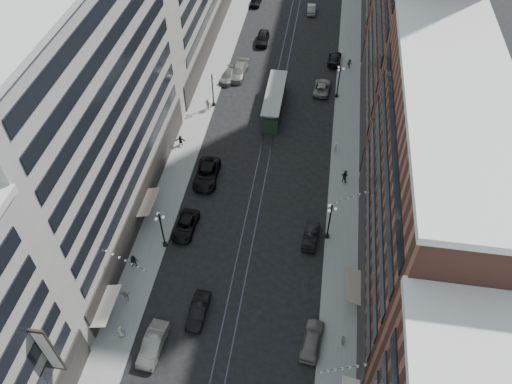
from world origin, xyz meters
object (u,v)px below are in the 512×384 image
Objects in this scene: car_extra_0 at (228,76)px; car_4 at (312,340)px; car_2 at (185,226)px; pedestrian_4 at (343,340)px; pedestrian_5 at (180,140)px; car_10 at (311,236)px; lamppost_se_far at (330,220)px; car_9 at (256,0)px; car_8 at (239,71)px; lamppost_se_mid at (339,80)px; car_1 at (153,344)px; pedestrian_1 at (121,331)px; lamppost_sw_far at (162,229)px; car_11 at (322,87)px; car_5 at (198,311)px; pedestrian_2 at (134,261)px; car_14 at (311,9)px; pedestrian_extra_0 at (126,295)px; pedestrian_7 at (345,176)px; car_12 at (335,58)px; pedestrian_9 at (349,64)px; streetcar at (274,102)px; pedestrian_8 at (336,148)px; car_7 at (207,174)px; pedestrian_6 at (208,104)px; lamppost_sw_mid at (213,89)px; car_13 at (263,38)px.

car_4 is at bearing -62.34° from car_extra_0.
pedestrian_4 is (18.82, -11.91, 0.21)m from car_2.
car_10 is at bearing -41.99° from pedestrian_5.
lamppost_se_far is 1.19× the size of car_9.
lamppost_se_mid is at bearing -8.46° from car_8.
lamppost_se_mid is 1.24× the size of car_10.
pedestrian_1 reaches higher than car_1.
car_11 is at bearing 64.36° from lamppost_sw_far.
car_5 is 2.52× the size of pedestrian_2.
pedestrian_extra_0 is (-14.42, -66.73, 0.29)m from car_14.
pedestrian_7 is (1.69, -18.46, -2.01)m from lamppost_se_mid.
car_12 reaches higher than car_10.
pedestrian_2 is at bearing -120.48° from lamppost_se_mid.
pedestrian_7 is 1.22× the size of pedestrian_9.
streetcar is 6.65× the size of pedestrian_extra_0.
car_1 reaches higher than car_4.
car_1 is 0.98× the size of car_11.
car_4 is at bearing -34.41° from car_2.
streetcar reaches higher than car_5.
pedestrian_5 reaches higher than car_4.
car_14 is at bearing -124.23° from pedestrian_8.
pedestrian_7 is (22.72, -3.83, 0.17)m from pedestrian_5.
car_8 is 2.04m from car_extra_0.
pedestrian_5 is at bearing 26.31° from pedestrian_4.
pedestrian_7 reaches higher than pedestrian_2.
car_8 is 18.90m from pedestrian_5.
pedestrian_9 reaches higher than car_4.
car_7 is (-18.19, 20.66, -0.04)m from pedestrian_4.
car_7 is at bearing -113.07° from streetcar.
pedestrian_6 is (-13.04, -33.32, 0.33)m from car_14.
lamppost_sw_mid is 1.00× the size of lamppost_se_mid.
car_7 is 4.05× the size of pedestrian_5.
lamppost_sw_far reaches higher than car_10.
car_13 is (2.35, 58.92, 0.05)m from car_1.
car_12 is at bearing 67.27° from lamppost_sw_far.
pedestrian_7 is 26.91m from pedestrian_9.
car_11 is at bearing 78.68° from car_5.
streetcar is 2.26× the size of car_12.
pedestrian_2 reaches higher than car_extra_0.
pedestrian_4 is at bearing 141.73° from pedestrian_6.
lamppost_se_far and lamppost_se_mid have the same top height.
streetcar is at bearing -45.90° from car_8.
car_13 is 36.40m from pedestrian_7.
pedestrian_9 is (17.73, 52.82, 0.09)m from car_1.
streetcar reaches higher than car_10.
lamppost_se_mid is 20.09m from pedestrian_6.
car_12 is at bearing -83.12° from car_4.
car_7 is 35.20m from car_13.
lamppost_se_mid reaches higher than car_14.
car_7 reaches higher than car_2.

